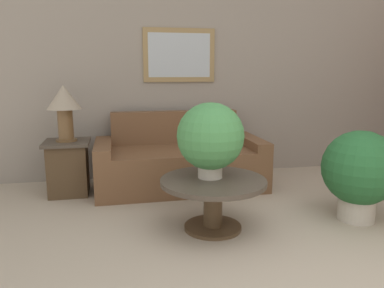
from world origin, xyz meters
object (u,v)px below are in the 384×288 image
at_px(potted_plant_on_table, 210,137).
at_px(potted_plant_floor, 360,171).
at_px(couch_main, 179,163).
at_px(table_lamp, 64,104).
at_px(coffee_table, 213,193).
at_px(side_table, 68,167).

xyz_separation_m(potted_plant_on_table, potted_plant_floor, (1.35, -0.13, -0.33)).
xyz_separation_m(couch_main, table_lamp, (-1.24, -0.02, 0.71)).
xyz_separation_m(coffee_table, table_lamp, (-1.31, 1.23, 0.67)).
bearing_deg(side_table, coffee_table, -43.10).
height_order(coffee_table, potted_plant_floor, potted_plant_floor).
distance_m(table_lamp, potted_plant_on_table, 1.76).
distance_m(table_lamp, potted_plant_floor, 3.00).
bearing_deg(potted_plant_floor, couch_main, 136.89).
relative_size(table_lamp, potted_plant_on_table, 0.93).
bearing_deg(potted_plant_floor, potted_plant_on_table, 174.65).
bearing_deg(table_lamp, side_table, -90.00).
distance_m(side_table, potted_plant_on_table, 1.82).
height_order(coffee_table, side_table, side_table).
height_order(couch_main, side_table, couch_main).
height_order(couch_main, table_lamp, table_lamp).
relative_size(couch_main, potted_plant_on_table, 2.96).
distance_m(coffee_table, potted_plant_floor, 1.34).
height_order(side_table, potted_plant_floor, potted_plant_floor).
relative_size(coffee_table, side_table, 1.51).
distance_m(coffee_table, table_lamp, 1.92).
bearing_deg(coffee_table, couch_main, 93.38).
bearing_deg(table_lamp, couch_main, 0.95).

